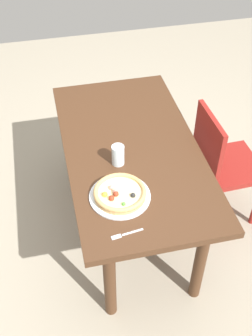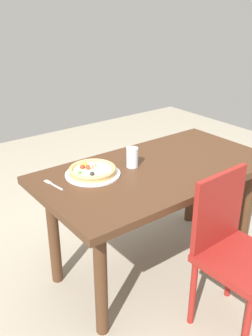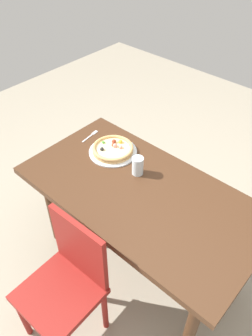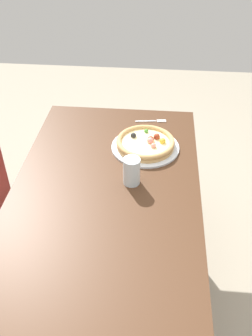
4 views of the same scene
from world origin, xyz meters
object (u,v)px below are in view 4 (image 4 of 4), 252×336
at_px(pizza, 146,143).
at_px(drinking_glass, 132,171).
at_px(dining_table, 104,216).
at_px(plate, 145,147).
at_px(fork, 153,121).

distance_m(pizza, drinking_glass, 0.27).
xyz_separation_m(dining_table, plate, (-0.38, 0.15, 0.10)).
distance_m(dining_table, pizza, 0.43).
bearing_deg(plate, dining_table, -21.87).
height_order(fork, drinking_glass, drinking_glass).
bearing_deg(dining_table, fork, 163.80).
bearing_deg(drinking_glass, pizza, 169.85).
height_order(dining_table, fork, fork).
bearing_deg(plate, drinking_glass, -9.94).
height_order(pizza, drinking_glass, drinking_glass).
xyz_separation_m(plate, drinking_glass, (0.26, -0.05, 0.06)).
bearing_deg(fork, plate, -104.57).
bearing_deg(plate, pizza, 121.82).
relative_size(fork, drinking_glass, 1.34).
distance_m(plate, drinking_glass, 0.27).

